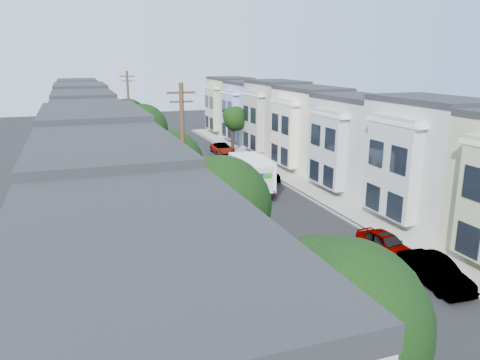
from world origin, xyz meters
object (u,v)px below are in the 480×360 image
at_px(parked_right_c, 265,174).
at_px(parked_right_d, 222,149).
at_px(tree_b, 219,207).
at_px(tree_c, 169,164).
at_px(parked_right_b, 385,244).
at_px(parked_left_c, 217,251).
at_px(tree_e, 127,119).
at_px(utility_pole_near, 184,170).
at_px(tree_d, 141,130).
at_px(parked_right_a, 435,272).
at_px(utility_pole_far, 129,118).
at_px(parked_left_b, 282,333).
at_px(parked_left_d, 175,196).
at_px(tree_far_r, 235,119).
at_px(lead_sedan, 220,164).
at_px(tree_a, 339,326).
at_px(fedex_truck, 251,173).

xyz_separation_m(parked_right_c, parked_right_d, (0.00, 13.60, -0.02)).
xyz_separation_m(tree_b, tree_c, (-0.00, 11.14, -0.37)).
bearing_deg(parked_right_b, parked_left_c, 161.48).
distance_m(tree_b, parked_right_c, 24.44).
xyz_separation_m(tree_e, utility_pole_near, (0.00, -28.57, 0.42)).
distance_m(tree_b, utility_pole_near, 6.91).
bearing_deg(parked_right_c, tree_d, 165.83).
relative_size(tree_b, parked_right_a, 1.64).
bearing_deg(tree_d, utility_pole_far, 89.99).
xyz_separation_m(utility_pole_near, parked_left_b, (1.40, -10.83, -4.43)).
relative_size(utility_pole_near, utility_pole_far, 1.00).
xyz_separation_m(tree_b, parked_left_c, (1.40, 4.94, -4.31)).
bearing_deg(utility_pole_far, parked_right_d, 9.95).
bearing_deg(parked_left_d, parked_left_b, -84.84).
distance_m(tree_c, tree_e, 24.34).
bearing_deg(tree_far_r, parked_left_c, -110.82).
bearing_deg(parked_left_d, utility_pole_near, -93.02).
distance_m(parked_left_b, parked_right_a, 10.08).
distance_m(tree_far_r, parked_right_c, 15.20).
distance_m(tree_b, tree_c, 11.15).
xyz_separation_m(utility_pole_near, parked_left_c, (1.40, -1.97, -4.45)).
bearing_deg(parked_left_c, tree_c, 102.03).
distance_m(parked_left_d, parked_right_a, 20.69).
bearing_deg(parked_right_c, parked_left_b, -112.21).
distance_m(utility_pole_near, parked_left_b, 11.78).
distance_m(tree_c, parked_left_c, 7.48).
distance_m(tree_far_r, parked_left_b, 41.72).
height_order(tree_e, lead_sedan, tree_e).
height_order(tree_c, utility_pole_near, utility_pole_near).
bearing_deg(parked_right_b, parked_right_c, 85.07).
bearing_deg(parked_left_c, tree_d, 93.52).
distance_m(tree_c, parked_right_d, 26.54).
distance_m(tree_a, tree_d, 34.07).
height_order(tree_far_r, fedex_truck, tree_far_r).
distance_m(parked_right_c, parked_right_d, 13.60).
bearing_deg(parked_left_b, tree_c, 94.58).
bearing_deg(tree_b, parked_right_c, 62.24).
bearing_deg(parked_left_c, lead_sedan, 71.60).
distance_m(fedex_truck, parked_left_c, 14.86).
relative_size(tree_c, parked_left_c, 1.47).
bearing_deg(tree_c, lead_sedan, 61.91).
relative_size(lead_sedan, parked_left_d, 0.89).
bearing_deg(parked_right_d, tree_e, 179.62).
xyz_separation_m(tree_a, parked_right_d, (11.20, 45.03, -4.33)).
bearing_deg(tree_a, utility_pole_near, 89.99).
bearing_deg(tree_a, tree_b, 90.00).
bearing_deg(tree_a, utility_pole_far, 90.00).
height_order(tree_e, utility_pole_near, utility_pole_near).
distance_m(lead_sedan, parked_left_d, 12.39).
bearing_deg(fedex_truck, parked_left_c, -113.01).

